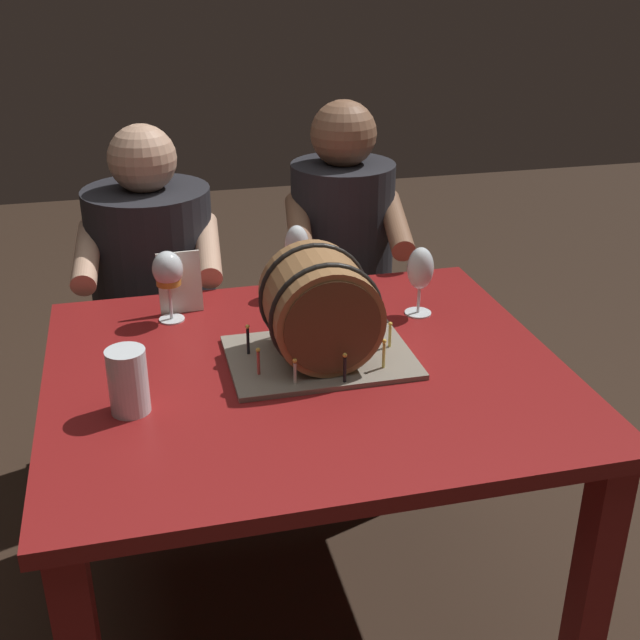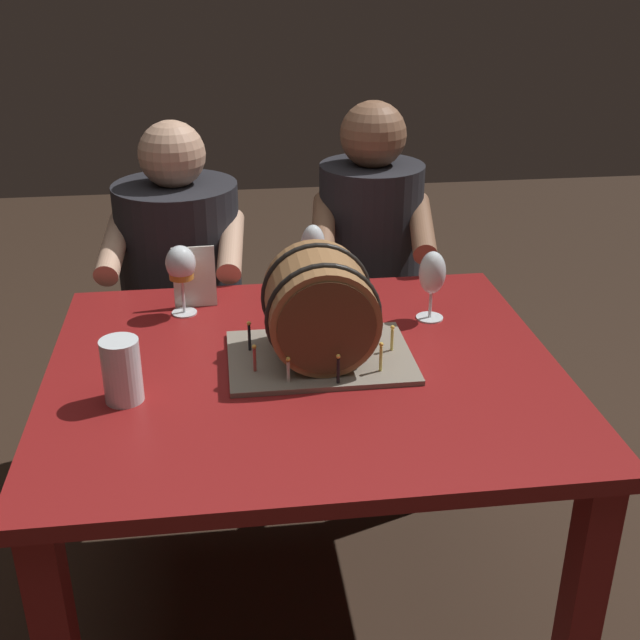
# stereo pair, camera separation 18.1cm
# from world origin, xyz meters

# --- Properties ---
(ground_plane) EXTENTS (8.00, 8.00, 0.00)m
(ground_plane) POSITION_xyz_m (0.00, 0.00, 0.00)
(ground_plane) COLOR #332319
(dining_table) EXTENTS (1.15, 1.00, 0.72)m
(dining_table) POSITION_xyz_m (0.00, 0.00, 0.61)
(dining_table) COLOR maroon
(dining_table) RESTS_ON ground
(barrel_cake) EXTENTS (0.42, 0.30, 0.26)m
(barrel_cake) POSITION_xyz_m (0.04, 0.03, 0.84)
(barrel_cake) COLOR gray
(barrel_cake) RESTS_ON dining_table
(wine_glass_red) EXTENTS (0.07, 0.07, 0.19)m
(wine_glass_red) POSITION_xyz_m (0.07, 0.42, 0.85)
(wine_glass_red) COLOR white
(wine_glass_red) RESTS_ON dining_table
(wine_glass_empty) EXTENTS (0.07, 0.07, 0.18)m
(wine_glass_empty) POSITION_xyz_m (0.35, 0.21, 0.84)
(wine_glass_empty) COLOR white
(wine_glass_empty) RESTS_ON dining_table
(wine_glass_amber) EXTENTS (0.08, 0.08, 0.18)m
(wine_glass_amber) POSITION_xyz_m (-0.28, 0.32, 0.85)
(wine_glass_amber) COLOR white
(wine_glass_amber) RESTS_ON dining_table
(beer_pint) EXTENTS (0.08, 0.08, 0.14)m
(beer_pint) POSITION_xyz_m (-0.39, -0.10, 0.79)
(beer_pint) COLOR white
(beer_pint) RESTS_ON dining_table
(menu_card) EXTENTS (0.11, 0.03, 0.16)m
(menu_card) POSITION_xyz_m (-0.25, 0.37, 0.80)
(menu_card) COLOR silver
(menu_card) RESTS_ON dining_table
(person_seated_left) EXTENTS (0.43, 0.51, 1.12)m
(person_seated_left) POSITION_xyz_m (-0.30, 0.80, 0.54)
(person_seated_left) COLOR black
(person_seated_left) RESTS_ON ground
(person_seated_right) EXTENTS (0.41, 0.50, 1.17)m
(person_seated_right) POSITION_xyz_m (0.30, 0.80, 0.53)
(person_seated_right) COLOR black
(person_seated_right) RESTS_ON ground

